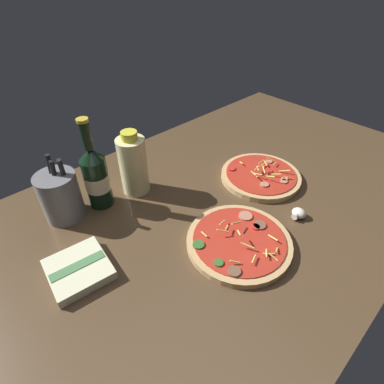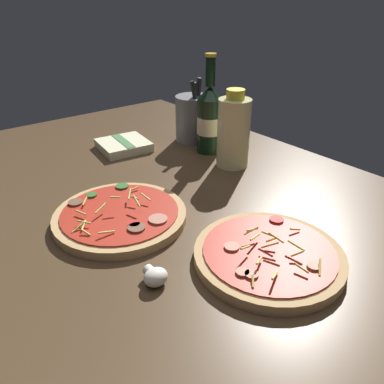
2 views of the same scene
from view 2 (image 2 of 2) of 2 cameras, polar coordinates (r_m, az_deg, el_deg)
The scene contains 8 objects.
counter_slab at distance 76.71cm, azimuth 1.45°, elevation -4.03°, with size 160.00×90.00×2.50cm.
pizza_near at distance 74.61cm, azimuth -10.85°, elevation -3.55°, with size 25.84×25.84×5.17cm.
pizza_far at distance 64.28cm, azimuth 11.58°, elevation -9.41°, with size 24.95×24.95×5.29cm.
beer_bottle at distance 102.97cm, azimuth 2.68°, elevation 11.11°, with size 6.78×6.78×26.13cm.
oil_bottle at distance 94.54cm, azimuth 6.34°, elevation 9.09°, with size 8.13×8.13×19.44cm.
mushroom_left at distance 58.76cm, azimuth -5.66°, elevation -12.67°, with size 4.06×3.87×2.71cm.
utensil_crock at distance 112.22cm, azimuth 0.20°, elevation 11.21°, with size 10.34×10.34×18.32cm.
dish_towel at distance 108.65cm, azimuth -10.38°, elevation 7.03°, with size 14.32×14.55×2.56cm.
Camera 2 is at (49.32, -42.12, 42.22)cm, focal length 35.00 mm.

